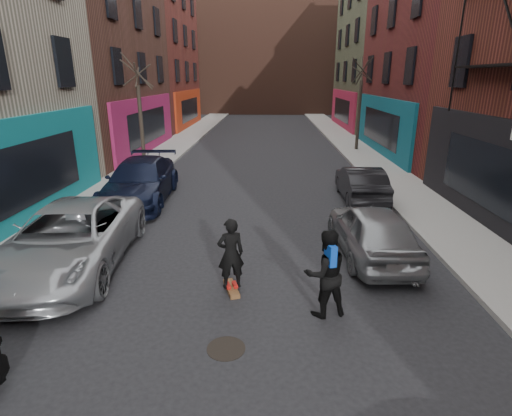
# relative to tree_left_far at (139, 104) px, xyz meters

# --- Properties ---
(sidewalk_left) EXTENTS (2.50, 84.00, 0.13)m
(sidewalk_left) POSITION_rel_tree_left_far_xyz_m (-0.05, 12.00, -3.31)
(sidewalk_left) COLOR gray
(sidewalk_left) RESTS_ON ground
(sidewalk_right) EXTENTS (2.50, 84.00, 0.13)m
(sidewalk_right) POSITION_rel_tree_left_far_xyz_m (12.45, 12.00, -3.31)
(sidewalk_right) COLOR gray
(sidewalk_right) RESTS_ON ground
(building_far) EXTENTS (40.00, 10.00, 14.00)m
(building_far) POSITION_rel_tree_left_far_xyz_m (6.20, 38.00, 3.62)
(building_far) COLOR #47281E
(building_far) RESTS_ON ground
(tree_left_far) EXTENTS (2.00, 2.00, 6.50)m
(tree_left_far) POSITION_rel_tree_left_far_xyz_m (0.00, 0.00, 0.00)
(tree_left_far) COLOR black
(tree_left_far) RESTS_ON sidewalk_left
(tree_right_far) EXTENTS (2.00, 2.00, 6.80)m
(tree_right_far) POSITION_rel_tree_left_far_xyz_m (12.40, 6.00, 0.15)
(tree_right_far) COLOR black
(tree_right_far) RESTS_ON sidewalk_right
(parked_left_far) EXTENTS (3.10, 5.94, 1.60)m
(parked_left_far) POSITION_rel_tree_left_far_xyz_m (1.60, -11.48, -2.58)
(parked_left_far) COLOR #919599
(parked_left_far) RESTS_ON ground
(parked_left_end) EXTENTS (2.60, 5.74, 1.63)m
(parked_left_end) POSITION_rel_tree_left_far_xyz_m (1.60, -5.74, -2.56)
(parked_left_end) COLOR black
(parked_left_end) RESTS_ON ground
(parked_right_far) EXTENTS (1.94, 4.36, 1.46)m
(parked_right_far) POSITION_rel_tree_left_far_xyz_m (9.40, -10.50, -2.65)
(parked_right_far) COLOR gray
(parked_right_far) RESTS_ON ground
(parked_right_end) EXTENTS (1.51, 4.17, 1.37)m
(parked_right_end) POSITION_rel_tree_left_far_xyz_m (10.23, -5.29, -2.70)
(parked_right_end) COLOR black
(parked_right_end) RESTS_ON ground
(skateboard) EXTENTS (0.46, 0.83, 0.10)m
(skateboard) POSITION_rel_tree_left_far_xyz_m (5.77, -12.56, -3.33)
(skateboard) COLOR brown
(skateboard) RESTS_ON ground
(skateboarder) EXTENTS (0.70, 0.56, 1.65)m
(skateboarder) POSITION_rel_tree_left_far_xyz_m (5.77, -12.56, -2.45)
(skateboarder) COLOR black
(skateboarder) RESTS_ON skateboard
(pedestrian) EXTENTS (1.06, 0.93, 1.85)m
(pedestrian) POSITION_rel_tree_left_far_xyz_m (7.76, -13.43, -2.45)
(pedestrian) COLOR black
(pedestrian) RESTS_ON ground
(manhole) EXTENTS (0.77, 0.77, 0.01)m
(manhole) POSITION_rel_tree_left_far_xyz_m (5.86, -14.63, -3.37)
(manhole) COLOR black
(manhole) RESTS_ON ground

